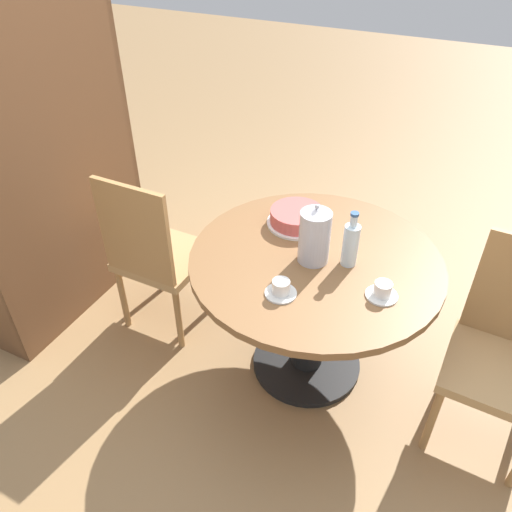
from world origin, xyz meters
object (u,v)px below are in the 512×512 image
at_px(bookshelf, 47,164).
at_px(cake_main, 297,217).
at_px(water_bottle, 351,244).
at_px(chair_b, 506,349).
at_px(chair_a, 156,253).
at_px(cup_a, 382,291).
at_px(coffee_pot, 315,235).
at_px(cup_b, 281,289).

distance_m(bookshelf, cake_main, 1.29).
relative_size(water_bottle, cake_main, 0.90).
distance_m(chair_b, cake_main, 1.05).
bearing_deg(water_bottle, chair_a, 94.57).
bearing_deg(cake_main, chair_a, 112.00).
distance_m(chair_a, bookshelf, 0.71).
bearing_deg(cup_a, cake_main, 56.04).
bearing_deg(cake_main, coffee_pot, -143.90).
height_order(cake_main, cup_a, cake_main).
xyz_separation_m(coffee_pot, cup_b, (-0.27, 0.04, -0.10)).
distance_m(chair_b, water_bottle, 0.76).
distance_m(cake_main, cup_b, 0.51).
distance_m(chair_b, cup_b, 0.96).
bearing_deg(coffee_pot, cake_main, 36.10).
xyz_separation_m(chair_a, water_bottle, (0.08, -0.97, 0.31)).
height_order(coffee_pot, cup_b, coffee_pot).
relative_size(bookshelf, cake_main, 6.34).
bearing_deg(cake_main, bookshelf, 102.51).
xyz_separation_m(bookshelf, cup_a, (-0.06, -1.75, -0.15)).
distance_m(coffee_pot, cup_a, 0.36).
bearing_deg(cup_b, chair_a, 73.74).
bearing_deg(cup_b, water_bottle, -30.62).
bearing_deg(coffee_pot, chair_a, 92.55).
distance_m(coffee_pot, cup_b, 0.29).
bearing_deg(cup_b, chair_b, -70.65).
height_order(water_bottle, cup_b, water_bottle).
xyz_separation_m(chair_b, coffee_pot, (-0.04, 0.84, 0.34)).
xyz_separation_m(water_bottle, cup_b, (-0.31, 0.18, -0.08)).
height_order(chair_b, coffee_pot, coffee_pot).
xyz_separation_m(chair_b, water_bottle, (-0.00, 0.69, 0.31)).
xyz_separation_m(chair_a, coffee_pot, (0.04, -0.82, 0.34)).
xyz_separation_m(coffee_pot, cake_main, (0.23, 0.17, -0.09)).
height_order(chair_a, chair_b, same).
relative_size(chair_b, water_bottle, 3.70).
xyz_separation_m(bookshelf, cup_b, (-0.22, -1.38, -0.15)).
relative_size(cake_main, cup_b, 2.21).
bearing_deg(chair_a, bookshelf, 2.07).
bearing_deg(chair_b, chair_a, -174.01).
relative_size(chair_a, chair_b, 1.00).
bearing_deg(bookshelf, cup_b, 81.03).
bearing_deg(chair_a, cake_main, -157.08).
distance_m(chair_a, cup_a, 1.18).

